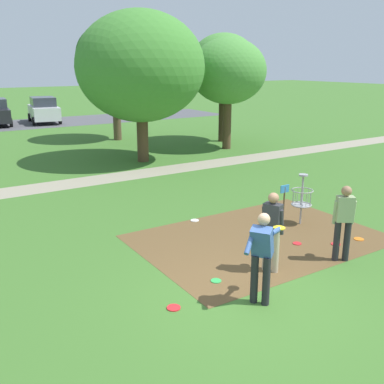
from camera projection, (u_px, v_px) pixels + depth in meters
The scene contains 19 objects.
ground_plane at pixel (253, 299), 8.32m from camera, with size 160.00×160.00×0.00m, color #3D6B28.
dirt_tee_pad at pixel (259, 238), 11.18m from camera, with size 5.92×4.16×0.01m, color brown.
disc_golf_basket at pixel (300, 198), 11.95m from camera, with size 0.98×0.58×1.39m.
player_foreground_watching at pixel (272, 227), 9.18m from camera, with size 0.45×0.50×1.71m.
player_throwing at pixel (262, 253), 7.91m from camera, with size 1.15×0.55×1.71m.
player_waiting_left at pixel (344, 219), 9.67m from camera, with size 0.48×0.45×1.71m.
frisbee_near_basket at pixel (359, 239), 11.10m from camera, with size 0.24×0.24×0.02m, color orange.
frisbee_by_tee at pixel (216, 281), 8.98m from camera, with size 0.22×0.22×0.02m, color green.
frisbee_mid_grass at pixel (260, 230), 11.73m from camera, with size 0.24×0.24×0.02m, color white.
frisbee_far_left at pixel (336, 244), 10.79m from camera, with size 0.22×0.22×0.02m, color red.
frisbee_far_right at pixel (174, 308), 7.99m from camera, with size 0.25×0.25×0.02m, color red.
frisbee_scattered_a at pixel (195, 220), 12.42m from camera, with size 0.23×0.23×0.02m, color white.
frisbee_scattered_b at pixel (297, 243), 10.83m from camera, with size 0.21×0.21×0.02m, color red.
tree_near_left at pixel (114, 56), 24.24m from camera, with size 4.08×4.08×6.32m.
tree_mid_center at pixel (140, 67), 18.83m from camera, with size 5.43×5.43×6.37m.
tree_mid_right at pixel (223, 63), 23.91m from camera, with size 3.57×3.57×5.75m.
tree_far_left at pixel (228, 72), 21.85m from camera, with size 3.74×3.74×5.42m.
parked_car_center_right at pixel (44, 110), 32.56m from camera, with size 2.37×4.40×1.84m.
gravel_path at pixel (77, 183), 16.35m from camera, with size 40.00×1.39×0.00m, color gray.
Camera 1 is at (-4.95, -5.67, 4.21)m, focal length 41.92 mm.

